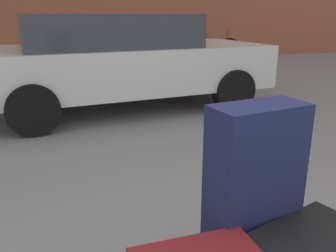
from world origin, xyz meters
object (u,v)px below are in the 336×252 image
object	(u,v)px
bollard_kerb_near	(162,57)
bollard_kerb_mid	(205,55)
bicycle_leaning	(213,50)
suitcase_navy_front_right	(254,181)
parked_car	(121,59)

from	to	relation	value
bollard_kerb_near	bollard_kerb_mid	size ratio (longest dim) A/B	1.00
bicycle_leaning	bollard_kerb_mid	bearing A→B (deg)	-125.98
suitcase_navy_front_right	bollard_kerb_mid	size ratio (longest dim) A/B	1.02
bollard_kerb_near	bollard_kerb_mid	xyz separation A→B (m)	(1.24, 0.00, 0.00)
suitcase_navy_front_right	parked_car	size ratio (longest dim) A/B	0.16
bollard_kerb_near	bollard_kerb_mid	distance (m)	1.24
parked_car	bollard_kerb_mid	world-z (taller)	parked_car
suitcase_navy_front_right	bollard_kerb_near	world-z (taller)	suitcase_navy_front_right
suitcase_navy_front_right	parked_car	xyz separation A→B (m)	(0.33, 4.14, 0.06)
parked_car	bicycle_leaning	distance (m)	6.09
parked_car	bollard_kerb_near	distance (m)	4.06
suitcase_navy_front_right	bicycle_leaning	size ratio (longest dim) A/B	0.41
bollard_kerb_mid	suitcase_navy_front_right	bearing A→B (deg)	-114.04
bollard_kerb_mid	bicycle_leaning	bearing A→B (deg)	54.02
parked_car	bollard_kerb_near	xyz separation A→B (m)	(1.88, 3.57, -0.41)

